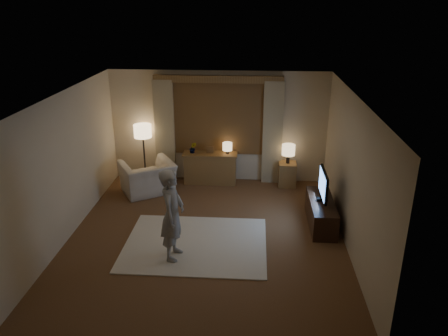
# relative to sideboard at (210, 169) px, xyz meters

# --- Properties ---
(room) EXTENTS (5.04, 5.54, 2.64)m
(room) POSITION_rel_sideboard_xyz_m (0.18, -2.00, 0.98)
(room) COLOR brown
(room) RESTS_ON ground
(rug) EXTENTS (2.50, 2.00, 0.02)m
(rug) POSITION_rel_sideboard_xyz_m (0.02, -2.80, -0.34)
(rug) COLOR beige
(rug) RESTS_ON floor
(sideboard) EXTENTS (1.20, 0.40, 0.70)m
(sideboard) POSITION_rel_sideboard_xyz_m (0.00, 0.00, 0.00)
(sideboard) COLOR brown
(sideboard) RESTS_ON floor
(picture_frame) EXTENTS (0.16, 0.02, 0.20)m
(picture_frame) POSITION_rel_sideboard_xyz_m (0.00, 0.00, 0.45)
(picture_frame) COLOR brown
(picture_frame) RESTS_ON sideboard
(plant) EXTENTS (0.17, 0.13, 0.30)m
(plant) POSITION_rel_sideboard_xyz_m (-0.40, 0.00, 0.50)
(plant) COLOR #999999
(plant) RESTS_ON sideboard
(table_lamp_sideboard) EXTENTS (0.22, 0.22, 0.30)m
(table_lamp_sideboard) POSITION_rel_sideboard_xyz_m (0.40, 0.00, 0.55)
(table_lamp_sideboard) COLOR black
(table_lamp_sideboard) RESTS_ON sideboard
(floor_lamp) EXTENTS (0.40, 0.40, 1.39)m
(floor_lamp) POSITION_rel_sideboard_xyz_m (-1.56, 0.00, 0.81)
(floor_lamp) COLOR black
(floor_lamp) RESTS_ON floor
(armchair) EXTENTS (1.44, 1.39, 0.71)m
(armchair) POSITION_rel_sideboard_xyz_m (-1.34, -0.65, 0.01)
(armchair) COLOR beige
(armchair) RESTS_ON floor
(side_table) EXTENTS (0.40, 0.40, 0.56)m
(side_table) POSITION_rel_sideboard_xyz_m (1.79, -0.05, -0.07)
(side_table) COLOR brown
(side_table) RESTS_ON floor
(table_lamp_side) EXTENTS (0.30, 0.30, 0.44)m
(table_lamp_side) POSITION_rel_sideboard_xyz_m (1.79, -0.05, 0.52)
(table_lamp_side) COLOR black
(table_lamp_side) RESTS_ON side_table
(tv_stand) EXTENTS (0.45, 1.40, 0.50)m
(tv_stand) POSITION_rel_sideboard_xyz_m (2.33, -1.88, -0.10)
(tv_stand) COLOR black
(tv_stand) RESTS_ON floor
(tv) EXTENTS (0.20, 0.83, 0.60)m
(tv) POSITION_rel_sideboard_xyz_m (2.32, -1.88, 0.48)
(tv) COLOR black
(tv) RESTS_ON tv_stand
(person) EXTENTS (0.44, 0.61, 1.58)m
(person) POSITION_rel_sideboard_xyz_m (-0.29, -3.23, 0.46)
(person) COLOR gray
(person) RESTS_ON rug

